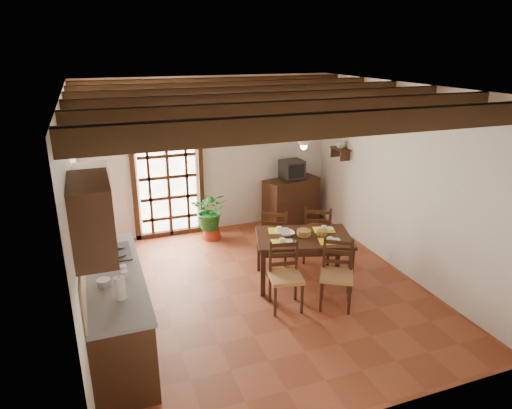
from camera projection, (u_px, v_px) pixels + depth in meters
name	position (u px, v px, depth m)	size (l,w,h in m)	color
ground_plane	(259.00, 290.00, 6.47)	(5.00, 5.00, 0.00)	brown
room_shell	(259.00, 166.00, 5.87)	(4.52, 5.02, 2.81)	silver
ceiling_beams	(260.00, 97.00, 5.58)	(4.50, 4.34, 0.20)	black
french_door	(167.00, 173.00, 7.98)	(1.26, 0.11, 2.32)	white
kitchen_counter	(116.00, 309.00, 5.14)	(0.64, 2.25, 1.38)	black
upper_cabinet	(92.00, 218.00, 4.03)	(0.35, 0.80, 0.70)	black
range_hood	(93.00, 190.00, 5.18)	(0.38, 0.60, 0.54)	white
counter_items	(111.00, 267.00, 5.06)	(0.50, 1.43, 0.25)	black
dining_table	(303.00, 242.00, 6.52)	(1.52, 1.20, 0.72)	#321A10
chair_near_left	(285.00, 288.00, 5.98)	(0.48, 0.46, 0.89)	#AF7E4B
chair_near_right	(336.00, 286.00, 6.01)	(0.57, 0.56, 0.91)	#AF7E4B
chair_far_left	(275.00, 245.00, 7.25)	(0.56, 0.55, 0.91)	#AF7E4B
chair_far_right	(316.00, 243.00, 7.29)	(0.58, 0.57, 0.95)	#AF7E4B
table_setting	(304.00, 236.00, 6.49)	(0.97, 0.65, 0.09)	yellow
table_bowl	(287.00, 233.00, 6.51)	(0.22, 0.22, 0.05)	white
sideboard	(291.00, 201.00, 8.78)	(1.05, 0.47, 0.89)	black
crt_tv	(292.00, 169.00, 8.56)	(0.43, 0.40, 0.34)	black
fuse_box	(287.00, 132.00, 8.57)	(0.25, 0.03, 0.32)	white
plant_pot	(211.00, 232.00, 8.18)	(0.36, 0.36, 0.22)	maroon
potted_plant	(211.00, 208.00, 8.03)	(1.66, 1.43, 1.85)	#144C19
wall_shelf	(340.00, 151.00, 8.08)	(0.20, 0.42, 0.20)	black
shelf_vase	(341.00, 143.00, 8.04)	(0.15, 0.15, 0.15)	#B2BFB2
shelf_flowers	(342.00, 132.00, 7.97)	(0.14, 0.14, 0.36)	yellow
framed_picture	(346.00, 120.00, 7.93)	(0.03, 0.32, 0.32)	brown
pendant_lamp	(304.00, 141.00, 6.13)	(0.36, 0.36, 0.84)	black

